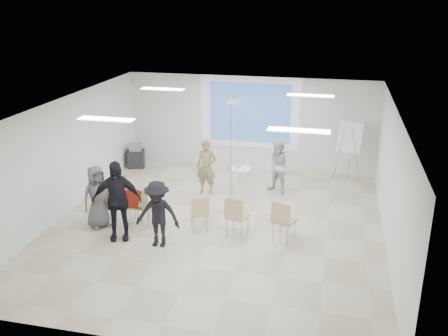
% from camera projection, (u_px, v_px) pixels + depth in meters
% --- Properties ---
extents(floor, '(8.00, 9.00, 0.10)m').
position_uv_depth(floor, '(217.00, 228.00, 12.37)').
color(floor, beige).
rests_on(floor, ground).
extents(ceiling, '(8.00, 9.00, 0.10)m').
position_uv_depth(ceiling, '(216.00, 105.00, 11.34)').
color(ceiling, white).
rests_on(ceiling, wall_back).
extents(wall_back, '(8.00, 0.10, 3.00)m').
position_uv_depth(wall_back, '(250.00, 123.00, 16.03)').
color(wall_back, silver).
rests_on(wall_back, floor).
extents(wall_left, '(0.10, 9.00, 3.00)m').
position_uv_depth(wall_left, '(62.00, 157.00, 12.71)').
color(wall_left, silver).
rests_on(wall_left, floor).
extents(wall_right, '(0.10, 9.00, 3.00)m').
position_uv_depth(wall_right, '(395.00, 183.00, 11.00)').
color(wall_right, silver).
rests_on(wall_right, floor).
extents(projection_halo, '(3.20, 0.01, 2.30)m').
position_uv_depth(projection_halo, '(250.00, 113.00, 15.86)').
color(projection_halo, silver).
rests_on(projection_halo, wall_back).
extents(projection_image, '(2.60, 0.01, 1.90)m').
position_uv_depth(projection_image, '(250.00, 113.00, 15.84)').
color(projection_image, '#3763BB').
rests_on(projection_image, wall_back).
extents(pedestal_table, '(0.64, 0.64, 0.75)m').
position_uv_depth(pedestal_table, '(241.00, 178.00, 14.34)').
color(pedestal_table, silver).
rests_on(pedestal_table, floor).
extents(player_left, '(0.68, 0.49, 1.80)m').
position_uv_depth(player_left, '(206.00, 163.00, 14.09)').
color(player_left, '#917D59').
rests_on(player_left, floor).
extents(player_right, '(1.07, 1.01, 1.75)m').
position_uv_depth(player_right, '(278.00, 164.00, 14.11)').
color(player_right, silver).
rests_on(player_right, floor).
extents(controller_left, '(0.05, 0.13, 0.04)m').
position_uv_depth(controller_left, '(215.00, 152.00, 14.19)').
color(controller_left, white).
rests_on(controller_left, player_left).
extents(controller_right, '(0.10, 0.13, 0.04)m').
position_uv_depth(controller_right, '(274.00, 151.00, 14.28)').
color(controller_right, white).
rests_on(controller_right, player_right).
extents(chair_far_left, '(0.52, 0.54, 0.84)m').
position_uv_depth(chair_far_left, '(113.00, 205.00, 12.37)').
color(chair_far_left, tan).
rests_on(chair_far_left, floor).
extents(chair_left_mid, '(0.42, 0.45, 0.87)m').
position_uv_depth(chair_left_mid, '(137.00, 204.00, 12.34)').
color(chair_left_mid, tan).
rests_on(chair_left_mid, floor).
extents(chair_left_inner, '(0.62, 0.64, 0.97)m').
position_uv_depth(chair_left_inner, '(146.00, 204.00, 12.20)').
color(chair_left_inner, tan).
rests_on(chair_left_inner, floor).
extents(chair_center, '(0.57, 0.59, 0.90)m').
position_uv_depth(chair_center, '(200.00, 211.00, 11.91)').
color(chair_center, tan).
rests_on(chair_center, floor).
extents(chair_right_inner, '(0.57, 0.60, 1.00)m').
position_uv_depth(chair_right_inner, '(236.00, 214.00, 11.61)').
color(chair_right_inner, tan).
rests_on(chair_right_inner, floor).
extents(chair_right_far, '(0.61, 0.63, 0.99)m').
position_uv_depth(chair_right_far, '(283.00, 218.00, 11.41)').
color(chair_right_far, tan).
rests_on(chair_right_far, floor).
extents(red_jacket, '(0.49, 0.12, 0.46)m').
position_uv_depth(red_jacket, '(134.00, 199.00, 12.14)').
color(red_jacket, maroon).
rests_on(red_jacket, chair_left_mid).
extents(laptop, '(0.43, 0.39, 0.03)m').
position_uv_depth(laptop, '(149.00, 205.00, 12.30)').
color(laptop, black).
rests_on(laptop, chair_left_inner).
extents(audience_left, '(1.45, 1.11, 2.19)m').
position_uv_depth(audience_left, '(116.00, 195.00, 11.39)').
color(audience_left, black).
rests_on(audience_left, floor).
extents(audience_mid, '(1.16, 0.64, 1.77)m').
position_uv_depth(audience_mid, '(158.00, 210.00, 11.12)').
color(audience_mid, black).
rests_on(audience_mid, floor).
extents(audience_outer, '(0.98, 1.02, 1.75)m').
position_uv_depth(audience_outer, '(97.00, 193.00, 12.07)').
color(audience_outer, slate).
rests_on(audience_outer, floor).
extents(flipchart_easel, '(0.81, 0.64, 1.96)m').
position_uv_depth(flipchart_easel, '(350.00, 137.00, 14.71)').
color(flipchart_easel, '#93959B').
rests_on(flipchart_easel, floor).
extents(av_cart, '(0.64, 0.57, 0.81)m').
position_uv_depth(av_cart, '(136.00, 156.00, 16.39)').
color(av_cart, black).
rests_on(av_cart, floor).
extents(ceiling_projector, '(0.30, 0.25, 3.00)m').
position_uv_depth(ceiling_projector, '(234.00, 107.00, 12.81)').
color(ceiling_projector, white).
rests_on(ceiling_projector, ceiling).
extents(fluor_panel_nw, '(1.20, 0.30, 0.02)m').
position_uv_depth(fluor_panel_nw, '(163.00, 89.00, 13.62)').
color(fluor_panel_nw, white).
rests_on(fluor_panel_nw, ceiling).
extents(fluor_panel_ne, '(1.20, 0.30, 0.02)m').
position_uv_depth(fluor_panel_ne, '(310.00, 95.00, 12.78)').
color(fluor_panel_ne, white).
rests_on(fluor_panel_ne, ceiling).
extents(fluor_panel_sw, '(1.20, 0.30, 0.02)m').
position_uv_depth(fluor_panel_sw, '(106.00, 119.00, 10.41)').
color(fluor_panel_sw, white).
rests_on(fluor_panel_sw, ceiling).
extents(fluor_panel_se, '(1.20, 0.30, 0.02)m').
position_uv_depth(fluor_panel_se, '(299.00, 130.00, 9.56)').
color(fluor_panel_se, white).
rests_on(fluor_panel_se, ceiling).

